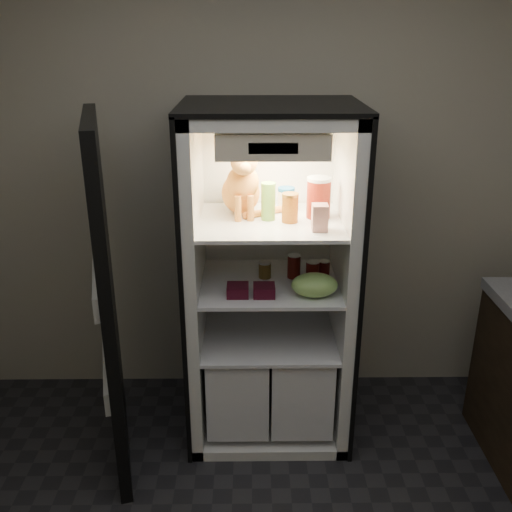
{
  "coord_description": "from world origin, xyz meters",
  "views": [
    {
      "loc": [
        -0.1,
        -1.48,
        2.22
      ],
      "look_at": [
        -0.07,
        1.32,
        1.09
      ],
      "focal_mm": 40.0,
      "sensor_mm": 36.0,
      "label": 1
    }
  ],
  "objects_px": {
    "cream_carton": "(320,218)",
    "grape_bag": "(314,285)",
    "pepper_jar": "(319,198)",
    "soda_can_b": "(324,271)",
    "refrigerator": "(269,301)",
    "parmesan_shaker": "(268,201)",
    "soda_can_c": "(312,273)",
    "condiment_jar": "(265,269)",
    "mayo_tub": "(286,199)",
    "berry_box_right": "(264,290)",
    "salsa_jar": "(290,208)",
    "soda_can_a": "(294,266)",
    "berry_box_left": "(238,290)",
    "tabby_cat": "(242,186)"
  },
  "relations": [
    {
      "from": "cream_carton",
      "to": "soda_can_b",
      "type": "distance_m",
      "value": 0.4
    },
    {
      "from": "pepper_jar",
      "to": "parmesan_shaker",
      "type": "bearing_deg",
      "value": -172.59
    },
    {
      "from": "tabby_cat",
      "to": "soda_can_b",
      "type": "xyz_separation_m",
      "value": [
        0.44,
        -0.09,
        -0.44
      ]
    },
    {
      "from": "mayo_tub",
      "to": "berry_box_left",
      "type": "xyz_separation_m",
      "value": [
        -0.26,
        -0.33,
        -0.39
      ]
    },
    {
      "from": "tabby_cat",
      "to": "soda_can_a",
      "type": "distance_m",
      "value": 0.52
    },
    {
      "from": "mayo_tub",
      "to": "cream_carton",
      "type": "relative_size",
      "value": 0.98
    },
    {
      "from": "mayo_tub",
      "to": "condiment_jar",
      "type": "bearing_deg",
      "value": -136.83
    },
    {
      "from": "tabby_cat",
      "to": "mayo_tub",
      "type": "bearing_deg",
      "value": 8.4
    },
    {
      "from": "refrigerator",
      "to": "mayo_tub",
      "type": "relative_size",
      "value": 14.74
    },
    {
      "from": "soda_can_b",
      "to": "parmesan_shaker",
      "type": "bearing_deg",
      "value": -179.54
    },
    {
      "from": "tabby_cat",
      "to": "refrigerator",
      "type": "bearing_deg",
      "value": -20.5
    },
    {
      "from": "parmesan_shaker",
      "to": "pepper_jar",
      "type": "height_order",
      "value": "pepper_jar"
    },
    {
      "from": "soda_can_c",
      "to": "soda_can_a",
      "type": "bearing_deg",
      "value": 135.82
    },
    {
      "from": "tabby_cat",
      "to": "cream_carton",
      "type": "distance_m",
      "value": 0.47
    },
    {
      "from": "tabby_cat",
      "to": "soda_can_c",
      "type": "xyz_separation_m",
      "value": [
        0.37,
        -0.13,
        -0.44
      ]
    },
    {
      "from": "mayo_tub",
      "to": "salsa_jar",
      "type": "height_order",
      "value": "salsa_jar"
    },
    {
      "from": "pepper_jar",
      "to": "soda_can_b",
      "type": "xyz_separation_m",
      "value": [
        0.04,
        -0.03,
        -0.4
      ]
    },
    {
      "from": "cream_carton",
      "to": "berry_box_left",
      "type": "xyz_separation_m",
      "value": [
        -0.4,
        -0.0,
        -0.39
      ]
    },
    {
      "from": "tabby_cat",
      "to": "condiment_jar",
      "type": "bearing_deg",
      "value": -26.97
    },
    {
      "from": "soda_can_a",
      "to": "soda_can_b",
      "type": "distance_m",
      "value": 0.16
    },
    {
      "from": "pepper_jar",
      "to": "grape_bag",
      "type": "height_order",
      "value": "pepper_jar"
    },
    {
      "from": "parmesan_shaker",
      "to": "berry_box_left",
      "type": "height_order",
      "value": "parmesan_shaker"
    },
    {
      "from": "refrigerator",
      "to": "tabby_cat",
      "type": "height_order",
      "value": "refrigerator"
    },
    {
      "from": "tabby_cat",
      "to": "berry_box_left",
      "type": "bearing_deg",
      "value": -101.88
    },
    {
      "from": "soda_can_c",
      "to": "berry_box_right",
      "type": "bearing_deg",
      "value": -152.35
    },
    {
      "from": "condiment_jar",
      "to": "grape_bag",
      "type": "height_order",
      "value": "grape_bag"
    },
    {
      "from": "pepper_jar",
      "to": "soda_can_a",
      "type": "height_order",
      "value": "pepper_jar"
    },
    {
      "from": "tabby_cat",
      "to": "salsa_jar",
      "type": "height_order",
      "value": "tabby_cat"
    },
    {
      "from": "soda_can_a",
      "to": "grape_bag",
      "type": "relative_size",
      "value": 0.56
    },
    {
      "from": "pepper_jar",
      "to": "condiment_jar",
      "type": "bearing_deg",
      "value": 177.14
    },
    {
      "from": "soda_can_b",
      "to": "grape_bag",
      "type": "xyz_separation_m",
      "value": [
        -0.07,
        -0.18,
        0.0
      ]
    },
    {
      "from": "soda_can_c",
      "to": "berry_box_left",
      "type": "relative_size",
      "value": 1.18
    },
    {
      "from": "soda_can_c",
      "to": "grape_bag",
      "type": "relative_size",
      "value": 0.55
    },
    {
      "from": "cream_carton",
      "to": "tabby_cat",
      "type": "bearing_deg",
      "value": 145.41
    },
    {
      "from": "soda_can_a",
      "to": "soda_can_c",
      "type": "xyz_separation_m",
      "value": [
        0.09,
        -0.09,
        -0.0
      ]
    },
    {
      "from": "soda_can_c",
      "to": "grape_bag",
      "type": "height_order",
      "value": "soda_can_c"
    },
    {
      "from": "pepper_jar",
      "to": "soda_can_c",
      "type": "bearing_deg",
      "value": -108.09
    },
    {
      "from": "grape_bag",
      "to": "berry_box_left",
      "type": "distance_m",
      "value": 0.39
    },
    {
      "from": "tabby_cat",
      "to": "berry_box_right",
      "type": "relative_size",
      "value": 3.71
    },
    {
      "from": "parmesan_shaker",
      "to": "cream_carton",
      "type": "relative_size",
      "value": 1.49
    },
    {
      "from": "parmesan_shaker",
      "to": "berry_box_right",
      "type": "height_order",
      "value": "parmesan_shaker"
    },
    {
      "from": "mayo_tub",
      "to": "soda_can_b",
      "type": "bearing_deg",
      "value": -37.56
    },
    {
      "from": "cream_carton",
      "to": "grape_bag",
      "type": "relative_size",
      "value": 0.55
    },
    {
      "from": "condiment_jar",
      "to": "berry_box_right",
      "type": "distance_m",
      "value": 0.23
    },
    {
      "from": "grape_bag",
      "to": "berry_box_right",
      "type": "bearing_deg",
      "value": 179.16
    },
    {
      "from": "mayo_tub",
      "to": "pepper_jar",
      "type": "relative_size",
      "value": 0.6
    },
    {
      "from": "mayo_tub",
      "to": "soda_can_a",
      "type": "bearing_deg",
      "value": -68.59
    },
    {
      "from": "refrigerator",
      "to": "soda_can_a",
      "type": "relative_size",
      "value": 14.26
    },
    {
      "from": "mayo_tub",
      "to": "cream_carton",
      "type": "bearing_deg",
      "value": -66.23
    },
    {
      "from": "refrigerator",
      "to": "parmesan_shaker",
      "type": "relative_size",
      "value": 9.67
    }
  ]
}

